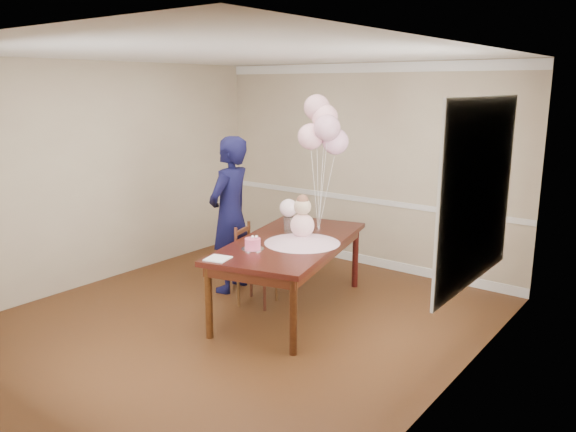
{
  "coord_description": "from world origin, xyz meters",
  "views": [
    {
      "loc": [
        3.74,
        -4.05,
        2.41
      ],
      "look_at": [
        0.2,
        0.58,
        1.05
      ],
      "focal_mm": 35.0,
      "sensor_mm": 36.0,
      "label": 1
    }
  ],
  "objects_px": {
    "dining_table_top": "(290,242)",
    "birthday_cake": "(253,244)",
    "dining_chair_seat": "(257,270)",
    "woman": "(230,215)"
  },
  "relations": [
    {
      "from": "dining_table_top",
      "to": "dining_chair_seat",
      "type": "distance_m",
      "value": 0.55
    },
    {
      "from": "dining_table_top",
      "to": "birthday_cake",
      "type": "relative_size",
      "value": 13.33
    },
    {
      "from": "dining_table_top",
      "to": "woman",
      "type": "bearing_deg",
      "value": 161.55
    },
    {
      "from": "birthday_cake",
      "to": "woman",
      "type": "xyz_separation_m",
      "value": [
        -0.86,
        0.59,
        0.07
      ]
    },
    {
      "from": "birthday_cake",
      "to": "woman",
      "type": "height_order",
      "value": "woman"
    },
    {
      "from": "dining_table_top",
      "to": "birthday_cake",
      "type": "bearing_deg",
      "value": -113.96
    },
    {
      "from": "dining_table_top",
      "to": "dining_chair_seat",
      "type": "relative_size",
      "value": 5.41
    },
    {
      "from": "birthday_cake",
      "to": "dining_chair_seat",
      "type": "bearing_deg",
      "value": 125.85
    },
    {
      "from": "birthday_cake",
      "to": "woman",
      "type": "relative_size",
      "value": 0.09
    },
    {
      "from": "dining_chair_seat",
      "to": "birthday_cake",
      "type": "bearing_deg",
      "value": -69.26
    }
  ]
}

